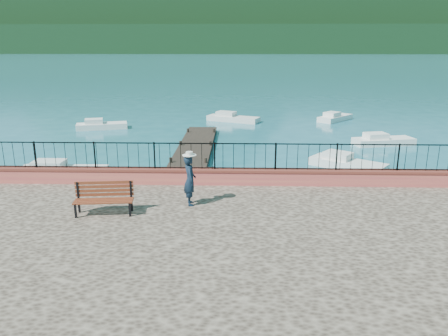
# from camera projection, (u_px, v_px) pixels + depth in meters

# --- Properties ---
(ground) EXTENTS (2000.00, 2000.00, 0.00)m
(ground) POSITION_uv_depth(u_px,v_px,m) (219.00, 261.00, 12.88)
(ground) COLOR #19596B
(ground) RESTS_ON ground
(parapet) EXTENTS (28.00, 0.46, 0.58)m
(parapet) POSITION_uv_depth(u_px,v_px,m) (223.00, 176.00, 16.03)
(parapet) COLOR #CD634A
(parapet) RESTS_ON promenade
(railing) EXTENTS (27.00, 0.05, 0.95)m
(railing) POSITION_uv_depth(u_px,v_px,m) (223.00, 156.00, 15.82)
(railing) COLOR black
(railing) RESTS_ON parapet
(dock) EXTENTS (2.00, 16.00, 0.30)m
(dock) POSITION_uv_depth(u_px,v_px,m) (192.00, 156.00, 24.43)
(dock) COLOR #2D231C
(dock) RESTS_ON ground
(far_forest) EXTENTS (900.00, 60.00, 18.00)m
(far_forest) POSITION_uv_depth(u_px,v_px,m) (237.00, 40.00, 298.80)
(far_forest) COLOR black
(far_forest) RESTS_ON ground
(foothills) EXTENTS (900.00, 120.00, 44.00)m
(foothills) POSITION_uv_depth(u_px,v_px,m) (237.00, 24.00, 352.91)
(foothills) COLOR black
(foothills) RESTS_ON ground
(companion_hill) EXTENTS (448.00, 384.00, 180.00)m
(companion_hill) POSITION_uv_depth(u_px,v_px,m) (413.00, 49.00, 544.87)
(companion_hill) COLOR #142D23
(companion_hill) RESTS_ON ground
(park_bench) EXTENTS (1.80, 0.76, 0.97)m
(park_bench) POSITION_uv_depth(u_px,v_px,m) (104.00, 205.00, 13.20)
(park_bench) COLOR black
(park_bench) RESTS_ON promenade
(person) EXTENTS (0.51, 0.66, 1.63)m
(person) POSITION_uv_depth(u_px,v_px,m) (190.00, 180.00, 13.85)
(person) COLOR black
(person) RESTS_ON promenade
(hat) EXTENTS (0.44, 0.44, 0.12)m
(hat) POSITION_uv_depth(u_px,v_px,m) (189.00, 154.00, 13.61)
(hat) COLOR silver
(hat) RESTS_ON person
(boat_0) EXTENTS (4.21, 1.34, 0.80)m
(boat_0) POSITION_uv_depth(u_px,v_px,m) (62.00, 168.00, 21.07)
(boat_0) COLOR silver
(boat_0) RESTS_ON ground
(boat_1) EXTENTS (3.83, 3.35, 0.80)m
(boat_1) POSITION_uv_depth(u_px,v_px,m) (348.00, 161.00, 22.39)
(boat_1) COLOR silver
(boat_1) RESTS_ON ground
(boat_2) EXTENTS (4.00, 2.10, 0.80)m
(boat_2) POSITION_uv_depth(u_px,v_px,m) (384.00, 138.00, 27.68)
(boat_2) COLOR white
(boat_2) RESTS_ON ground
(boat_3) EXTENTS (3.92, 2.27, 0.80)m
(boat_3) POSITION_uv_depth(u_px,v_px,m) (102.00, 124.00, 32.90)
(boat_3) COLOR silver
(boat_3) RESTS_ON ground
(boat_4) EXTENTS (4.51, 2.91, 0.80)m
(boat_4) POSITION_uv_depth(u_px,v_px,m) (233.00, 117.00, 36.05)
(boat_4) COLOR silver
(boat_4) RESTS_ON ground
(boat_5) EXTENTS (3.36, 3.50, 0.80)m
(boat_5) POSITION_uv_depth(u_px,v_px,m) (335.00, 116.00, 36.38)
(boat_5) COLOR silver
(boat_5) RESTS_ON ground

